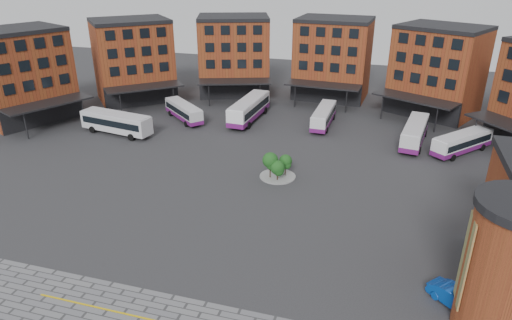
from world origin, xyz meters
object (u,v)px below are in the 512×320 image
(bus_b, at_px, (184,111))
(bus_e, at_px, (415,132))
(tree_island, at_px, (277,165))
(bus_a, at_px, (116,122))
(bus_f, at_px, (462,142))
(bus_d, at_px, (324,116))
(blue_car, at_px, (457,299))
(bus_c, at_px, (249,109))

(bus_b, bearing_deg, bus_e, -49.47)
(tree_island, bearing_deg, bus_e, 45.54)
(bus_e, bearing_deg, bus_b, -171.77)
(tree_island, xyz_separation_m, bus_a, (-26.85, 7.90, 0.18))
(bus_f, bearing_deg, bus_d, -155.25)
(bus_d, bearing_deg, tree_island, -95.42)
(bus_b, xyz_separation_m, blue_car, (38.45, -34.37, -0.76))
(tree_island, height_order, bus_c, bus_c)
(bus_c, relative_size, bus_d, 1.23)
(bus_d, height_order, bus_e, bus_e)
(bus_b, distance_m, bus_c, 10.72)
(bus_c, bearing_deg, tree_island, -60.57)
(blue_car, bearing_deg, bus_f, 34.84)
(bus_a, distance_m, bus_d, 31.95)
(blue_car, bearing_deg, bus_e, 45.46)
(bus_c, relative_size, bus_e, 1.11)
(bus_c, xyz_separation_m, bus_d, (12.08, 0.79, -0.35))
(bus_f, distance_m, blue_car, 32.60)
(tree_island, xyz_separation_m, bus_e, (16.14, 16.45, -0.06))
(bus_e, distance_m, bus_f, 6.39)
(bus_e, relative_size, blue_car, 2.48)
(bus_e, bearing_deg, bus_f, -7.19)
(bus_b, xyz_separation_m, bus_f, (42.13, -1.98, 0.04))
(bus_d, bearing_deg, bus_b, -168.81)
(bus_a, height_order, blue_car, bus_a)
(bus_d, xyz_separation_m, bus_e, (13.61, -4.01, 0.14))
(bus_a, bearing_deg, bus_f, -72.75)
(bus_d, relative_size, blue_car, 2.23)
(bus_d, height_order, bus_f, same)
(bus_b, distance_m, bus_e, 35.99)
(bus_e, bearing_deg, blue_car, -77.25)
(tree_island, distance_m, bus_d, 20.62)
(bus_a, height_order, bus_d, bus_a)
(bus_d, bearing_deg, bus_f, -14.61)
(bus_b, height_order, bus_f, bus_f)
(bus_d, bearing_deg, bus_c, -174.62)
(tree_island, relative_size, blue_car, 0.95)
(bus_e, bearing_deg, bus_c, -178.53)
(tree_island, distance_m, bus_a, 27.99)
(tree_island, bearing_deg, bus_a, 163.60)
(bus_a, bearing_deg, tree_island, -97.04)
(tree_island, bearing_deg, bus_c, 115.91)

